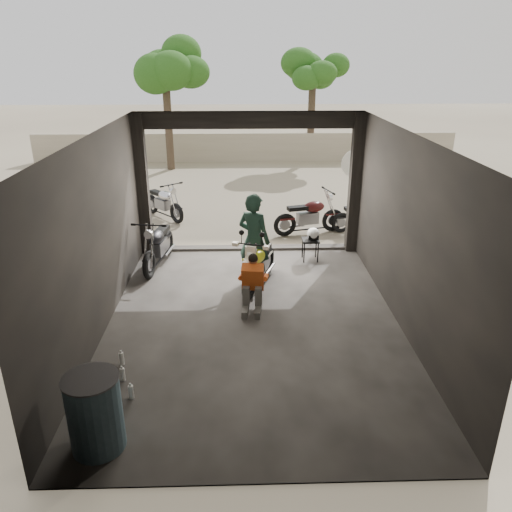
{
  "coord_description": "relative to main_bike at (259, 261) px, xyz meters",
  "views": [
    {
      "loc": [
        -0.19,
        -7.56,
        4.34
      ],
      "look_at": [
        0.06,
        0.6,
        1.02
      ],
      "focal_mm": 35.0,
      "sensor_mm": 36.0,
      "label": 1
    }
  ],
  "objects": [
    {
      "name": "outside_bike_c",
      "position": [
        2.84,
        3.23,
        -0.04
      ],
      "size": [
        1.55,
        0.78,
        1.01
      ],
      "primitive_type": null,
      "rotation": [
        0.0,
        0.0,
        1.69
      ],
      "color": "black",
      "rests_on": "ground"
    },
    {
      "name": "tree_right",
      "position": [
        2.65,
        12.5,
        3.01
      ],
      "size": [
        2.2,
        2.2,
        5.0
      ],
      "color": "#382B1E",
      "rests_on": "ground"
    },
    {
      "name": "tree_left",
      "position": [
        -3.15,
        11.0,
        3.44
      ],
      "size": [
        2.2,
        2.2,
        5.6
      ],
      "color": "#382B1E",
      "rests_on": "ground"
    },
    {
      "name": "stool",
      "position": [
        1.19,
        1.28,
        -0.11
      ],
      "size": [
        0.37,
        0.37,
        0.51
      ],
      "rotation": [
        0.0,
        0.0,
        0.25
      ],
      "color": "black",
      "rests_on": "ground"
    },
    {
      "name": "helmet",
      "position": [
        1.25,
        1.3,
        0.1
      ],
      "size": [
        0.32,
        0.33,
        0.26
      ],
      "primitive_type": "ellipsoid",
      "rotation": [
        0.0,
        0.0,
        0.18
      ],
      "color": "white",
      "rests_on": "stool"
    },
    {
      "name": "garage",
      "position": [
        -0.15,
        -0.95,
        0.73
      ],
      "size": [
        7.0,
        7.13,
        3.2
      ],
      "color": "#2D2B28",
      "rests_on": "ground"
    },
    {
      "name": "oil_drum",
      "position": [
        -2.05,
        -4.37,
        -0.06
      ],
      "size": [
        0.74,
        0.74,
        0.97
      ],
      "primitive_type": "cylinder",
      "rotation": [
        0.0,
        0.0,
        -0.19
      ],
      "color": "#42616F",
      "rests_on": "ground"
    },
    {
      "name": "outside_bike_a",
      "position": [
        -2.52,
        4.52,
        -0.01
      ],
      "size": [
        1.54,
        1.63,
        1.08
      ],
      "primitive_type": null,
      "rotation": [
        0.0,
        0.0,
        0.72
      ],
      "color": "black",
      "rests_on": "ground"
    },
    {
      "name": "sign_post",
      "position": [
        2.53,
        3.28,
        0.88
      ],
      "size": [
        0.71,
        0.08,
        2.14
      ],
      "rotation": [
        0.0,
        0.0,
        -0.21
      ],
      "color": "black",
      "rests_on": "ground"
    },
    {
      "name": "left_bike",
      "position": [
        -2.15,
        1.09,
        0.02
      ],
      "size": [
        0.94,
        1.75,
        1.13
      ],
      "primitive_type": null,
      "rotation": [
        0.0,
        0.0,
        -0.15
      ],
      "color": "black",
      "rests_on": "ground"
    },
    {
      "name": "rider",
      "position": [
        -0.09,
        0.12,
        0.4
      ],
      "size": [
        0.82,
        0.75,
        1.88
      ],
      "primitive_type": "imported",
      "rotation": [
        0.0,
        0.0,
        2.56
      ],
      "color": "#172E25",
      "rests_on": "ground"
    },
    {
      "name": "main_bike",
      "position": [
        0.0,
        0.0,
        0.0
      ],
      "size": [
        1.18,
        1.77,
        1.09
      ],
      "primitive_type": null,
      "rotation": [
        0.0,
        0.0,
        -0.34
      ],
      "color": "white",
      "rests_on": "ground"
    },
    {
      "name": "mechanic",
      "position": [
        -0.16,
        -1.06,
        -0.03
      ],
      "size": [
        0.6,
        0.76,
        1.02
      ],
      "primitive_type": null,
      "rotation": [
        0.0,
        0.0,
        -0.11
      ],
      "color": "#DB5A1D",
      "rests_on": "ground"
    },
    {
      "name": "outside_bike_b",
      "position": [
        1.41,
        3.1,
        0.02
      ],
      "size": [
        1.8,
        1.1,
        1.13
      ],
      "primitive_type": null,
      "rotation": [
        0.0,
        0.0,
        1.83
      ],
      "color": "#42100F",
      "rests_on": "ground"
    },
    {
      "name": "boundary_wall",
      "position": [
        -0.15,
        12.5,
        0.05
      ],
      "size": [
        18.0,
        0.3,
        1.2
      ],
      "primitive_type": "cube",
      "color": "gray",
      "rests_on": "ground"
    },
    {
      "name": "ground",
      "position": [
        -0.15,
        -1.5,
        -0.55
      ],
      "size": [
        80.0,
        80.0,
        0.0
      ],
      "primitive_type": "plane",
      "color": "#7A6D56",
      "rests_on": "ground"
    }
  ]
}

